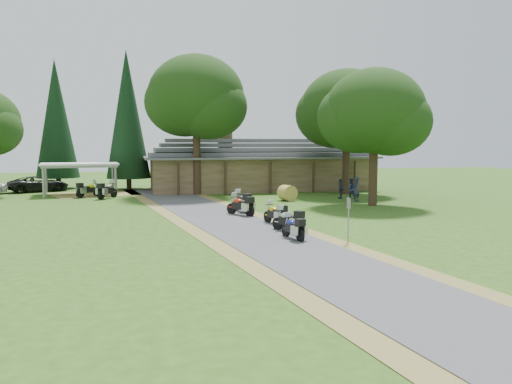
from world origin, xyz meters
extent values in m
plane|color=#2C4B15|center=(0.00, 0.00, 0.00)|extent=(120.00, 120.00, 0.00)
plane|color=#49494B|center=(-0.50, 4.00, 0.00)|extent=(51.95, 51.95, 0.00)
imported|color=black|center=(-14.04, 26.26, 1.07)|extent=(4.49, 6.05, 2.13)
imported|color=#2C3250|center=(10.62, 12.00, 1.09)|extent=(0.76, 0.75, 2.19)
imported|color=#2C3250|center=(10.84, 13.46, 0.97)|extent=(0.61, 0.48, 1.94)
imported|color=#2C3250|center=(10.34, 14.27, 0.93)|extent=(0.45, 0.58, 1.86)
cylinder|color=#AB8F3E|center=(5.75, 13.74, 0.60)|extent=(1.42, 1.35, 1.19)
cone|color=black|center=(-6.07, 26.75, 6.61)|extent=(4.13, 4.13, 13.22)
cone|color=black|center=(-12.76, 29.34, 6.25)|extent=(4.06, 4.06, 12.51)
camera|label=1|loc=(-5.69, -22.47, 4.28)|focal=35.00mm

